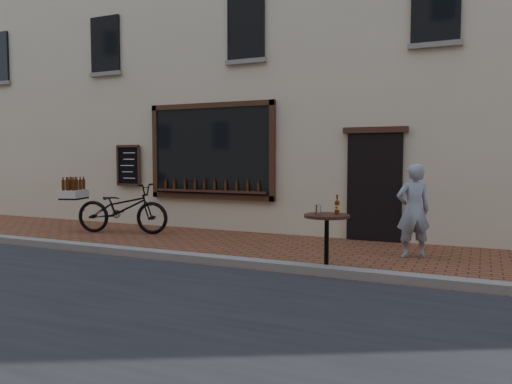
% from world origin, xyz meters
% --- Properties ---
extents(ground, '(90.00, 90.00, 0.00)m').
position_xyz_m(ground, '(0.00, 0.00, 0.00)').
color(ground, brown).
rests_on(ground, ground).
extents(kerb, '(90.00, 0.25, 0.12)m').
position_xyz_m(kerb, '(0.00, 0.20, 0.06)').
color(kerb, slate).
rests_on(kerb, ground).
extents(shop_building, '(28.00, 6.20, 10.00)m').
position_xyz_m(shop_building, '(0.00, 6.50, 5.00)').
color(shop_building, beige).
rests_on(shop_building, ground).
extents(cargo_bicycle, '(2.55, 1.28, 1.20)m').
position_xyz_m(cargo_bicycle, '(-3.50, 2.14, 0.57)').
color(cargo_bicycle, black).
rests_on(cargo_bicycle, ground).
extents(bistro_table, '(0.67, 0.67, 1.16)m').
position_xyz_m(bistro_table, '(1.83, 0.35, 0.62)').
color(bistro_table, black).
rests_on(bistro_table, ground).
extents(pedestrian, '(0.70, 0.62, 1.60)m').
position_xyz_m(pedestrian, '(2.85, 2.04, 0.80)').
color(pedestrian, gray).
rests_on(pedestrian, ground).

